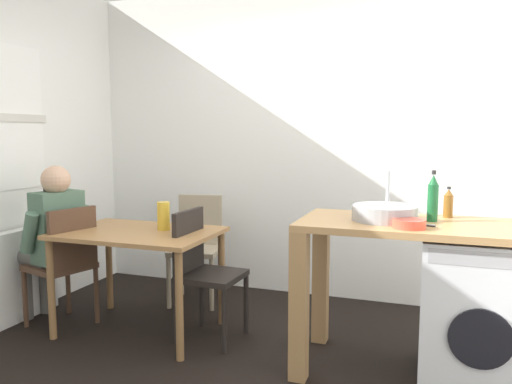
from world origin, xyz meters
The scene contains 17 objects.
ground_plane centered at (0.00, 0.00, 0.00)m, with size 5.46×5.46×0.00m, color black.
wall_back centered at (0.00, 1.75, 1.35)m, with size 4.60×0.10×2.70m, color white.
radiator centered at (-2.02, 0.30, 0.35)m, with size 0.10×0.80×0.70m, color white.
dining_table centered at (-1.02, 0.46, 0.64)m, with size 1.10×0.76×0.74m.
chair_person_seat centered at (-1.57, 0.34, 0.51)m, with size 0.49×0.49×0.90m.
chair_opposite centered at (-0.54, 0.52, 0.51)m, with size 0.42×0.42×0.90m.
chair_spare_by_wall centered at (-0.93, 1.24, 0.51)m, with size 0.47×0.47×0.90m.
seated_person centered at (-1.72, 0.39, 0.67)m, with size 0.55×0.54×1.20m.
kitchen_counter centered at (0.74, 0.44, 0.76)m, with size 1.50×0.68×0.92m.
washing_machine centered at (1.21, 0.44, 0.43)m, with size 0.60×0.61×0.86m.
sink_basin centered at (0.69, 0.44, 0.97)m, with size 0.38×0.38×0.09m, color #9EA0A5.
tap centered at (0.69, 0.62, 1.06)m, with size 0.02×0.02×0.28m, color #B2B2B7.
bottle_tall_green centered at (0.95, 0.51, 1.05)m, with size 0.06×0.06×0.30m.
bottle_squat_brown centered at (1.04, 0.68, 1.01)m, with size 0.06×0.06×0.19m.
mixing_bowl centered at (0.84, 0.24, 0.95)m, with size 0.18×0.18×0.05m.
vase centered at (-0.87, 0.56, 0.84)m, with size 0.09×0.09×0.20m, color gold.
scissors centered at (0.90, 0.34, 0.92)m, with size 0.15×0.06×0.01m.
Camera 1 is at (0.96, -2.57, 1.43)m, focal length 35.25 mm.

